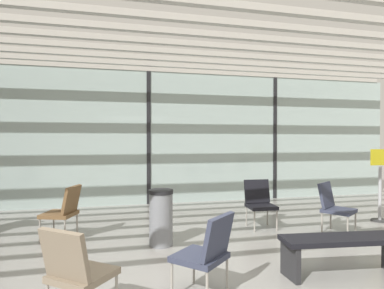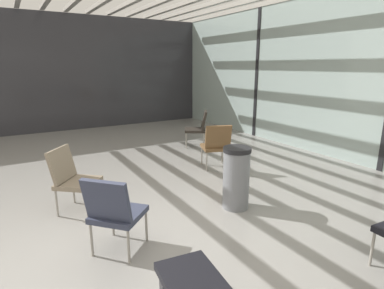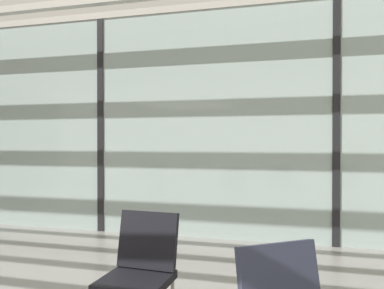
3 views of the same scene
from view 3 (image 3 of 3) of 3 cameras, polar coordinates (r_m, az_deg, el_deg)
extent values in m
cube|color=#A3B7B2|center=(5.99, -13.91, 2.93)|extent=(14.00, 0.08, 3.36)
cube|color=black|center=(5.99, -13.91, 2.93)|extent=(0.10, 0.12, 3.36)
cube|color=black|center=(5.32, 21.57, 3.21)|extent=(0.10, 0.12, 3.36)
cube|color=#B7B2A8|center=(5.81, -16.93, 20.45)|extent=(13.72, 0.12, 0.10)
cube|color=#B7B2A8|center=(6.30, -13.95, 18.84)|extent=(13.72, 0.12, 0.10)
ellipsoid|color=silver|center=(10.89, -3.75, 2.84)|extent=(12.67, 3.73, 3.73)
sphere|color=#9D9DA0|center=(13.84, -27.37, 2.29)|extent=(2.05, 2.05, 2.05)
sphere|color=black|center=(11.04, -24.18, 4.21)|extent=(0.28, 0.28, 0.28)
sphere|color=black|center=(10.51, -20.32, 4.42)|extent=(0.28, 0.28, 0.28)
sphere|color=black|center=(10.02, -16.07, 4.62)|extent=(0.28, 0.28, 0.28)
sphere|color=black|center=(9.60, -11.41, 4.81)|extent=(0.28, 0.28, 0.28)
cube|color=black|center=(2.88, -8.82, -20.38)|extent=(0.51, 0.51, 0.06)
cube|color=black|center=(2.99, -6.92, -14.56)|extent=(0.49, 0.17, 0.44)
cube|color=#33384C|center=(2.16, 13.58, -20.55)|extent=(0.48, 0.38, 0.44)
camera|label=1|loc=(4.78, -114.99, 2.14)|focal=30.49mm
camera|label=2|loc=(0.77, -177.50, 38.79)|focal=28.92mm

